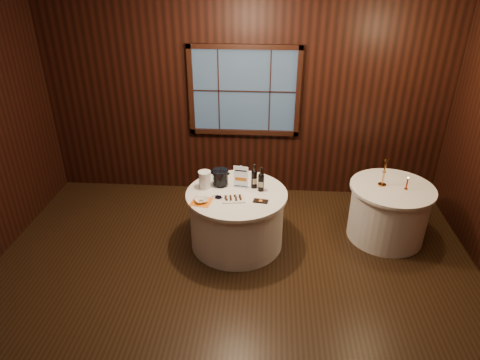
# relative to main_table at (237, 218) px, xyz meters

# --- Properties ---
(ground) EXTENTS (6.00, 6.00, 0.00)m
(ground) POSITION_rel_main_table_xyz_m (0.00, -1.00, -0.39)
(ground) COLOR black
(ground) RESTS_ON ground
(back_wall) EXTENTS (6.00, 0.10, 3.00)m
(back_wall) POSITION_rel_main_table_xyz_m (0.00, 1.48, 1.16)
(back_wall) COLOR black
(back_wall) RESTS_ON ground
(main_table) EXTENTS (1.28, 1.28, 0.77)m
(main_table) POSITION_rel_main_table_xyz_m (0.00, 0.00, 0.00)
(main_table) COLOR white
(main_table) RESTS_ON ground
(side_table) EXTENTS (1.08, 1.08, 0.77)m
(side_table) POSITION_rel_main_table_xyz_m (2.00, 0.30, 0.00)
(side_table) COLOR white
(side_table) RESTS_ON ground
(sign_stand) EXTENTS (0.19, 0.11, 0.31)m
(sign_stand) POSITION_rel_main_table_xyz_m (0.04, 0.16, 0.49)
(sign_stand) COLOR silver
(sign_stand) RESTS_ON main_table
(port_bottle_left) EXTENTS (0.08, 0.09, 0.33)m
(port_bottle_left) POSITION_rel_main_table_xyz_m (0.21, 0.16, 0.52)
(port_bottle_left) COLOR black
(port_bottle_left) RESTS_ON main_table
(port_bottle_right) EXTENTS (0.08, 0.08, 0.32)m
(port_bottle_right) POSITION_rel_main_table_xyz_m (0.30, 0.08, 0.52)
(port_bottle_right) COLOR black
(port_bottle_right) RESTS_ON main_table
(ice_bucket) EXTENTS (0.21, 0.21, 0.22)m
(ice_bucket) POSITION_rel_main_table_xyz_m (-0.22, 0.18, 0.50)
(ice_bucket) COLOR black
(ice_bucket) RESTS_ON main_table
(chocolate_plate) EXTENTS (0.31, 0.23, 0.04)m
(chocolate_plate) POSITION_rel_main_table_xyz_m (-0.03, -0.17, 0.40)
(chocolate_plate) COLOR white
(chocolate_plate) RESTS_ON main_table
(chocolate_box) EXTENTS (0.19, 0.12, 0.01)m
(chocolate_box) POSITION_rel_main_table_xyz_m (0.31, -0.20, 0.39)
(chocolate_box) COLOR black
(chocolate_box) RESTS_ON main_table
(grape_bunch) EXTENTS (0.16, 0.09, 0.04)m
(grape_bunch) POSITION_rel_main_table_xyz_m (-0.21, -0.14, 0.40)
(grape_bunch) COLOR black
(grape_bunch) RESTS_ON main_table
(glass_pitcher) EXTENTS (0.21, 0.16, 0.23)m
(glass_pitcher) POSITION_rel_main_table_xyz_m (-0.41, 0.10, 0.50)
(glass_pitcher) COLOR white
(glass_pitcher) RESTS_ON main_table
(orange_napkin) EXTENTS (0.27, 0.27, 0.00)m
(orange_napkin) POSITION_rel_main_table_xyz_m (-0.41, -0.25, 0.38)
(orange_napkin) COLOR orange
(orange_napkin) RESTS_ON main_table
(cracker_bowl) EXTENTS (0.21, 0.21, 0.04)m
(cracker_bowl) POSITION_rel_main_table_xyz_m (-0.41, -0.25, 0.41)
(cracker_bowl) COLOR white
(cracker_bowl) RESTS_ON orange_napkin
(brass_candlestick) EXTENTS (0.11, 0.11, 0.38)m
(brass_candlestick) POSITION_rel_main_table_xyz_m (1.87, 0.33, 0.52)
(brass_candlestick) COLOR #C7873E
(brass_candlestick) RESTS_ON side_table
(red_candle) EXTENTS (0.05, 0.05, 0.18)m
(red_candle) POSITION_rel_main_table_xyz_m (2.15, 0.24, 0.45)
(red_candle) COLOR #C7873E
(red_candle) RESTS_ON side_table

